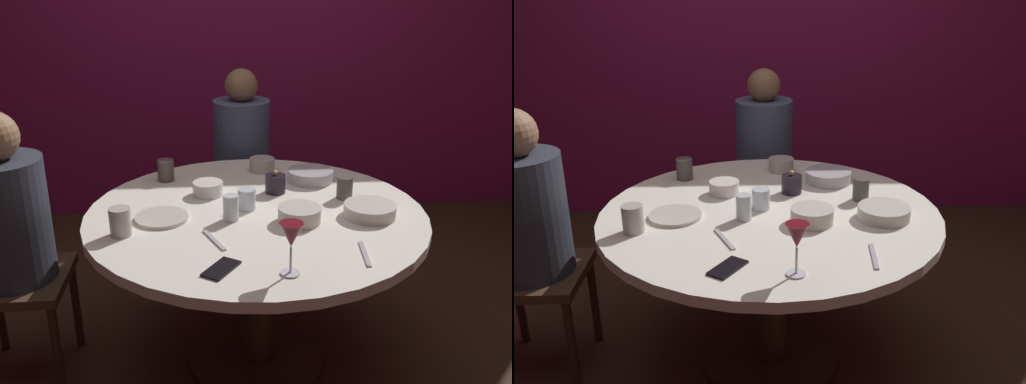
{
  "view_description": "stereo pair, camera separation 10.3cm",
  "coord_description": "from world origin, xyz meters",
  "views": [
    {
      "loc": [
        -0.18,
        -2.04,
        1.59
      ],
      "look_at": [
        0.0,
        0.0,
        0.8
      ],
      "focal_mm": 38.79,
      "sensor_mm": 36.0,
      "label": 1
    },
    {
      "loc": [
        -0.07,
        -2.05,
        1.59
      ],
      "look_at": [
        0.0,
        0.0,
        0.8
      ],
      "focal_mm": 38.79,
      "sensor_mm": 36.0,
      "label": 2
    }
  ],
  "objects": [
    {
      "name": "back_wall",
      "position": [
        0.0,
        1.8,
        1.3
      ],
      "size": [
        6.0,
        0.1,
        2.6
      ],
      "primitive_type": "cube",
      "color": "maroon",
      "rests_on": "ground"
    },
    {
      "name": "bowl_sauce_side",
      "position": [
        0.07,
        0.5,
        0.76
      ],
      "size": [
        0.12,
        0.12,
        0.06
      ],
      "primitive_type": "cylinder",
      "color": "#B2ADA3",
      "rests_on": "dining_table"
    },
    {
      "name": "seated_diner_left",
      "position": [
        -0.97,
        0.0,
        0.71
      ],
      "size": [
        0.4,
        0.4,
        1.15
      ],
      "rotation": [
        0.0,
        0.0,
        6.28
      ],
      "color": "#3F2D1E",
      "rests_on": "ground"
    },
    {
      "name": "bowl_rice_portion",
      "position": [
        -0.19,
        0.2,
        0.75
      ],
      "size": [
        0.13,
        0.13,
        0.06
      ],
      "primitive_type": "cylinder",
      "color": "silver",
      "rests_on": "dining_table"
    },
    {
      "name": "bowl_small_white",
      "position": [
        0.44,
        -0.09,
        0.75
      ],
      "size": [
        0.2,
        0.2,
        0.05
      ],
      "primitive_type": "cylinder",
      "color": "beige",
      "rests_on": "dining_table"
    },
    {
      "name": "knife_near_plate",
      "position": [
        -0.17,
        -0.26,
        0.73
      ],
      "size": [
        0.08,
        0.17,
        0.01
      ],
      "primitive_type": "cube",
      "rotation": [
        0.0,
        0.0,
        0.4
      ],
      "color": "#B7B7BC",
      "rests_on": "dining_table"
    },
    {
      "name": "seated_diner_back",
      "position": [
        0.0,
        0.93,
        0.71
      ],
      "size": [
        0.4,
        0.4,
        1.15
      ],
      "rotation": [
        0.0,
        0.0,
        4.71
      ],
      "color": "#3F2D1E",
      "rests_on": "ground"
    },
    {
      "name": "fork_near_plate",
      "position": [
        0.33,
        -0.41,
        0.73
      ],
      "size": [
        0.03,
        0.18,
        0.01
      ],
      "primitive_type": "cube",
      "rotation": [
        0.0,
        0.0,
        -0.1
      ],
      "color": "#B7B7BC",
      "rests_on": "dining_table"
    },
    {
      "name": "cup_far_edge",
      "position": [
        0.39,
        0.1,
        0.77
      ],
      "size": [
        0.07,
        0.07,
        0.1
      ],
      "primitive_type": "cylinder",
      "color": "#4C4742",
      "rests_on": "dining_table"
    },
    {
      "name": "bowl_salad_center",
      "position": [
        0.16,
        -0.13,
        0.75
      ],
      "size": [
        0.17,
        0.17,
        0.06
      ],
      "primitive_type": "cylinder",
      "color": "beige",
      "rests_on": "dining_table"
    },
    {
      "name": "cup_near_candle",
      "position": [
        -0.51,
        -0.18,
        0.78
      ],
      "size": [
        0.08,
        0.08,
        0.11
      ],
      "primitive_type": "cylinder",
      "color": "#B2ADA3",
      "rests_on": "dining_table"
    },
    {
      "name": "bowl_serving_large",
      "position": [
        0.28,
        0.33,
        0.75
      ],
      "size": [
        0.21,
        0.21,
        0.05
      ],
      "primitive_type": "cylinder",
      "color": "#B7B7BC",
      "rests_on": "dining_table"
    },
    {
      "name": "dining_table",
      "position": [
        0.0,
        0.0,
        0.58
      ],
      "size": [
        1.36,
        1.36,
        0.72
      ],
      "color": "silver",
      "rests_on": "ground"
    },
    {
      "name": "cup_center_front",
      "position": [
        -0.1,
        -0.08,
        0.78
      ],
      "size": [
        0.06,
        0.06,
        0.1
      ],
      "primitive_type": "cylinder",
      "color": "silver",
      "rests_on": "dining_table"
    },
    {
      "name": "cell_phone",
      "position": [
        -0.15,
        -0.48,
        0.73
      ],
      "size": [
        0.14,
        0.16,
        0.01
      ],
      "primitive_type": "cube",
      "rotation": [
        0.0,
        0.0,
        5.69
      ],
      "color": "black",
      "rests_on": "dining_table"
    },
    {
      "name": "candle_holder",
      "position": [
        0.1,
        0.2,
        0.77
      ],
      "size": [
        0.09,
        0.09,
        0.1
      ],
      "color": "black",
      "rests_on": "dining_table"
    },
    {
      "name": "cup_by_right_diner",
      "position": [
        -0.38,
        0.39,
        0.77
      ],
      "size": [
        0.08,
        0.08,
        0.1
      ],
      "primitive_type": "cylinder",
      "color": "#4C4742",
      "rests_on": "dining_table"
    },
    {
      "name": "dinner_plate",
      "position": [
        -0.37,
        -0.06,
        0.73
      ],
      "size": [
        0.21,
        0.21,
        0.01
      ],
      "primitive_type": "cylinder",
      "color": "beige",
      "rests_on": "dining_table"
    },
    {
      "name": "wine_glass",
      "position": [
        0.06,
        -0.52,
        0.85
      ],
      "size": [
        0.08,
        0.08,
        0.18
      ],
      "color": "silver",
      "rests_on": "dining_table"
    },
    {
      "name": "cup_by_left_diner",
      "position": [
        -0.04,
        0.02,
        0.77
      ],
      "size": [
        0.07,
        0.07,
        0.09
      ],
      "primitive_type": "cylinder",
      "color": "silver",
      "rests_on": "dining_table"
    },
    {
      "name": "ground_plane",
      "position": [
        0.0,
        0.0,
        0.0
      ],
      "size": [
        8.0,
        8.0,
        0.0
      ],
      "primitive_type": "plane",
      "color": "#382619"
    }
  ]
}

